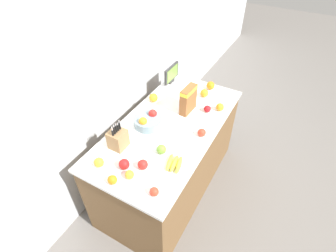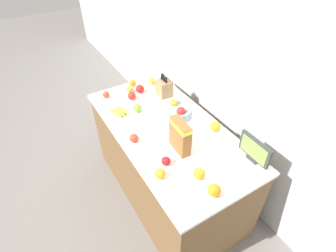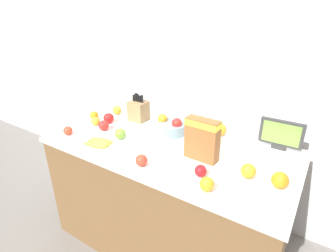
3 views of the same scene
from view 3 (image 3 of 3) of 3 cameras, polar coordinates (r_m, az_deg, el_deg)
name	(u,v)px [view 3 (image 3 of 3)]	position (r m, az deg, el deg)	size (l,w,h in m)	color
ground_plane	(168,239)	(2.33, 0.11, -23.30)	(14.00, 14.00, 0.00)	slate
wall_back	(211,66)	(2.18, 9.30, 12.79)	(9.00, 0.06, 2.60)	silver
counter	(169,196)	(2.03, 0.12, -14.90)	(1.68, 0.84, 0.87)	brown
knife_block	(138,110)	(2.17, -6.45, 3.37)	(0.14, 0.13, 0.25)	#937047
small_monitor	(281,134)	(1.84, 23.41, -1.60)	(0.27, 0.03, 0.20)	#2D2D2D
cereal_box	(202,138)	(1.57, 7.42, -2.54)	(0.21, 0.09, 0.26)	brown
fruit_bowl	(170,127)	(1.94, 0.37, -0.14)	(0.25, 0.25, 0.13)	gray
banana_bunch	(98,143)	(1.84, -14.93, -3.50)	(0.19, 0.16, 0.04)	yellow
apple_near_bananas	(120,134)	(1.88, -10.35, -1.66)	(0.08, 0.08, 0.08)	#6B9E33
apple_middle	(201,171)	(1.46, 7.11, -9.67)	(0.07, 0.07, 0.07)	#A31419
apple_leftmost	(109,118)	(2.17, -12.79, 1.68)	(0.08, 0.08, 0.08)	red
apple_front	(104,125)	(2.04, -13.83, 0.13)	(0.08, 0.08, 0.08)	red
apple_rightmost	(141,160)	(1.55, -5.80, -7.46)	(0.07, 0.07, 0.07)	red
apple_rear	(68,131)	(2.05, -20.95, -0.97)	(0.07, 0.07, 0.07)	red
orange_back_center	(207,184)	(1.36, 8.44, -12.42)	(0.08, 0.08, 0.08)	orange
orange_front_center	(94,115)	(2.27, -15.75, 2.22)	(0.07, 0.07, 0.07)	orange
orange_front_left	(280,180)	(1.48, 23.20, -10.78)	(0.09, 0.09, 0.09)	orange
orange_by_cereal	(220,130)	(1.94, 11.30, -0.83)	(0.09, 0.09, 0.09)	orange
orange_mid_left	(248,171)	(1.50, 17.07, -9.31)	(0.08, 0.08, 0.08)	orange
orange_front_right	(96,121)	(2.15, -15.50, 1.03)	(0.07, 0.07, 0.07)	orange
orange_mid_right	(117,110)	(2.34, -11.04, 3.42)	(0.08, 0.08, 0.08)	orange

